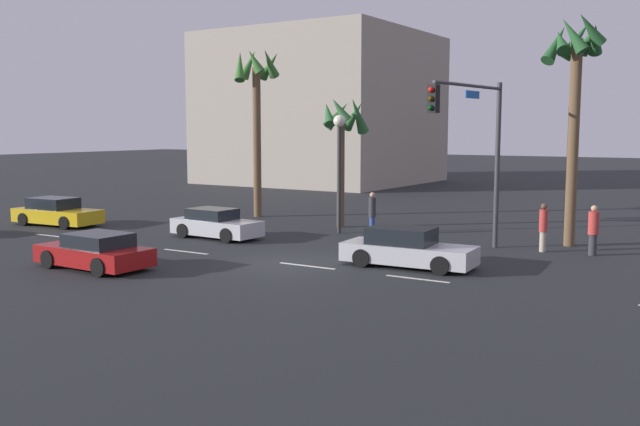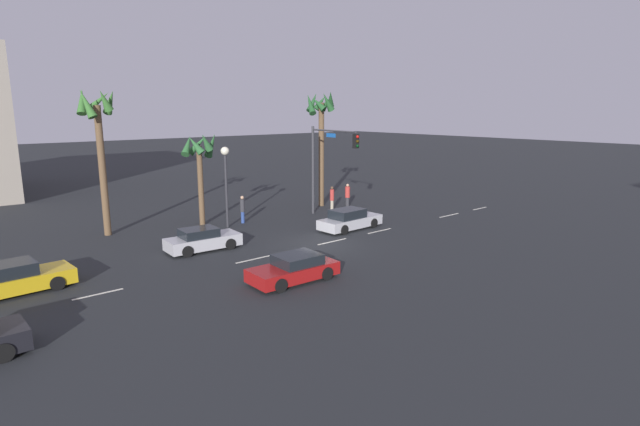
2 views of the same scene
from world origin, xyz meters
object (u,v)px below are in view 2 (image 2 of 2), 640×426
at_px(pedestrian_1, 332,197).
at_px(palm_tree_1, 200,155).
at_px(car_4, 294,269).
at_px(traffic_signal, 327,157).
at_px(pedestrian_0, 348,195).
at_px(car_3, 202,240).
at_px(palm_tree_2, 321,120).
at_px(palm_tree_0, 98,129).
at_px(car_0, 349,220).
at_px(streetlamp, 226,171).
at_px(car_1, 13,279).
at_px(pedestrian_2, 242,209).

distance_m(pedestrian_1, palm_tree_1, 11.03).
distance_m(car_4, pedestrian_1, 16.85).
distance_m(traffic_signal, pedestrian_0, 5.64).
relative_size(car_3, palm_tree_2, 0.45).
height_order(car_4, palm_tree_0, palm_tree_0).
bearing_deg(car_3, palm_tree_1, 62.13).
height_order(car_4, palm_tree_1, palm_tree_1).
bearing_deg(pedestrian_1, palm_tree_0, 168.22).
relative_size(car_0, palm_tree_2, 0.50).
bearing_deg(streetlamp, car_1, -159.84).
bearing_deg(pedestrian_0, palm_tree_1, 170.64).
bearing_deg(car_4, traffic_signal, 42.76).
bearing_deg(car_3, traffic_signal, 10.42).
height_order(pedestrian_0, palm_tree_1, palm_tree_1).
relative_size(car_0, pedestrian_1, 2.44).
bearing_deg(traffic_signal, car_4, -137.24).
relative_size(car_0, pedestrian_0, 2.42).
relative_size(pedestrian_2, palm_tree_1, 0.30).
bearing_deg(pedestrian_1, traffic_signal, -140.01).
xyz_separation_m(pedestrian_1, palm_tree_1, (-10.13, 2.12, 3.82)).
bearing_deg(pedestrian_2, streetlamp, -162.95).
relative_size(traffic_signal, pedestrian_0, 3.44).
bearing_deg(car_4, pedestrian_1, 42.30).
relative_size(pedestrian_2, palm_tree_2, 0.21).
xyz_separation_m(pedestrian_0, pedestrian_2, (-9.65, 0.52, 0.03)).
bearing_deg(car_3, car_1, -174.67).
bearing_deg(car_1, palm_tree_0, 51.03).
relative_size(palm_tree_0, palm_tree_1, 1.44).
relative_size(car_0, traffic_signal, 0.70).
bearing_deg(pedestrian_2, car_1, -160.14).
relative_size(car_4, pedestrian_0, 2.22).
distance_m(streetlamp, pedestrian_1, 9.73).
bearing_deg(car_0, streetlamp, 135.99).
height_order(streetlamp, pedestrian_2, streetlamp).
bearing_deg(car_1, palm_tree_2, 16.17).
xyz_separation_m(car_3, palm_tree_2, (13.83, 5.88, 6.38)).
height_order(pedestrian_0, pedestrian_2, pedestrian_2).
distance_m(car_1, car_4, 12.27).
relative_size(traffic_signal, palm_tree_0, 0.72).
bearing_deg(traffic_signal, palm_tree_2, 54.91).
relative_size(car_3, streetlamp, 0.78).
bearing_deg(palm_tree_1, pedestrian_0, -9.36).
xyz_separation_m(car_1, pedestrian_0, (24.62, 4.89, 0.37)).
distance_m(pedestrian_0, pedestrian_2, 9.66).
relative_size(car_4, palm_tree_2, 0.45).
bearing_deg(streetlamp, palm_tree_1, 113.49).
bearing_deg(car_4, car_1, 147.43).
bearing_deg(car_4, pedestrian_0, 38.81).
bearing_deg(car_0, car_1, 177.67).
height_order(car_0, car_1, car_1).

